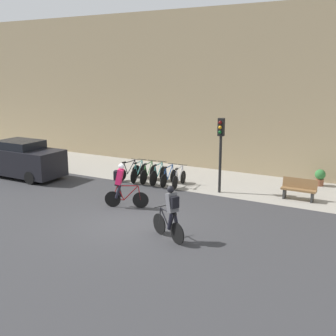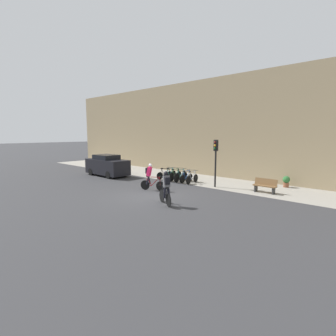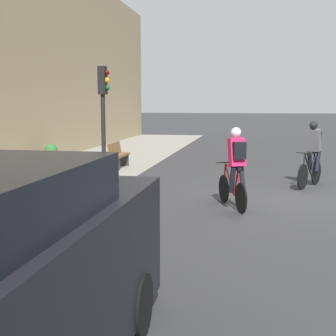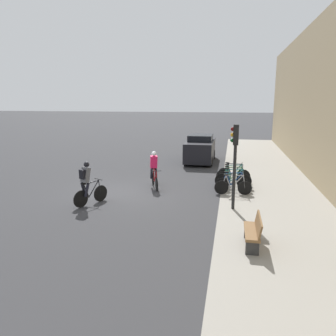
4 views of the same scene
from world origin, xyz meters
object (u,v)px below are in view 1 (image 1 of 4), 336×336
bench (299,189)px  parked_car (23,160)px  parked_bike_4 (169,177)px  potted_plant (320,177)px  cyclist_grey (171,212)px  cyclist_pink (121,184)px  parked_bike_0 (129,172)px  parked_bike_3 (158,175)px  traffic_light_pole (221,141)px  parked_bike_2 (148,174)px  parked_bike_1 (138,172)px  parked_bike_5 (179,178)px

bench → parked_car: (-12.91, -2.80, 0.44)m
parked_bike_4 → potted_plant: parked_bike_4 is taller
cyclist_grey → potted_plant: 9.46m
cyclist_pink → parked_bike_0: 4.39m
cyclist_pink → potted_plant: bearing=48.4°
parked_bike_3 → bench: parked_bike_3 is taller
parked_bike_3 → parked_car: 6.91m
traffic_light_pole → parked_car: (-9.64, -2.22, -1.38)m
parked_bike_3 → traffic_light_pole: size_ratio=0.53×
parked_bike_0 → parked_bike_2: size_ratio=0.93×
parked_bike_0 → cyclist_grey: bearing=-46.3°
parked_bike_1 → parked_bike_4: size_ratio=1.06×
cyclist_pink → parked_bike_2: cyclist_pink is taller
parked_bike_3 → parked_bike_5: (1.11, -0.00, -0.03)m
parked_bike_3 → potted_plant: bearing=25.7°
parked_bike_3 → bench: 6.41m
parked_bike_5 → parked_bike_4: bearing=180.0°
parked_bike_4 → cyclist_grey: bearing=-60.5°
parked_bike_2 → parked_bike_5: (1.67, -0.00, -0.02)m
parked_bike_5 → bench: parked_bike_5 is taller
parked_bike_0 → traffic_light_pole: bearing=-0.0°
parked_bike_0 → potted_plant: (8.44, 3.26, 0.06)m
cyclist_pink → cyclist_grey: size_ratio=0.99×
parked_bike_0 → parked_bike_1: (0.56, 0.00, 0.02)m
parked_bike_0 → parked_bike_3: bearing=0.0°
cyclist_pink → bench: size_ratio=1.25×
cyclist_grey → parked_bike_5: bearing=115.1°
parked_bike_2 → cyclist_grey: bearing=-52.7°
traffic_light_pole → parked_car: bearing=-167.0°
parked_bike_1 → parked_bike_4: (1.67, -0.00, -0.02)m
cyclist_grey → bench: (2.60, 6.29, -0.49)m
bench → parked_bike_0: bearing=-175.9°
parked_bike_4 → bench: 5.86m
cyclist_pink → cyclist_grey: cyclist_grey is taller
parked_bike_1 → parked_bike_2: parked_bike_2 is taller
parked_bike_3 → cyclist_grey: bearing=-56.4°
cyclist_pink → parked_bike_1: 4.13m
parked_bike_0 → bench: size_ratio=1.14×
parked_bike_1 → parked_bike_3: size_ratio=0.99×
parked_bike_1 → bench: parked_bike_1 is taller
parked_bike_1 → potted_plant: 8.53m
bench → parked_bike_5: bearing=-173.7°
parked_bike_2 → potted_plant: parked_bike_2 is taller
cyclist_pink → traffic_light_pole: 4.73m
parked_bike_2 → potted_plant: 8.02m
parked_bike_3 → parked_bike_4: bearing=-0.1°
parked_bike_5 → cyclist_pink: bearing=-98.7°
parked_car → parked_bike_5: bearing=16.2°
cyclist_grey → traffic_light_pole: (-0.68, 5.70, 1.33)m
parked_bike_4 → parked_bike_5: bearing=-0.0°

